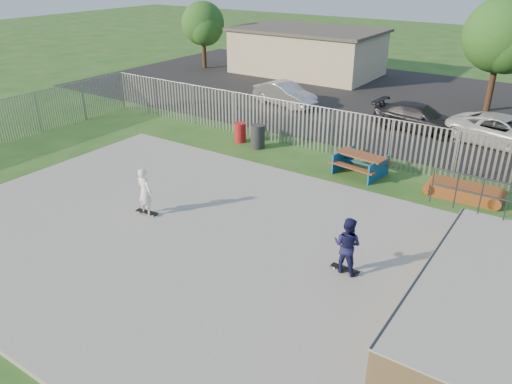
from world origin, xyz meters
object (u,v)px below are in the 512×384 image
Objects in this scene: car_silver at (285,94)px; skater_navy at (347,245)px; trash_bin_red at (240,132)px; trash_bin_grey at (258,136)px; tree_mid at (501,35)px; funbox at (464,192)px; skater_white at (145,192)px; car_dark at (419,118)px; car_white at (504,132)px; tree_left at (203,24)px; picnic_table at (360,164)px.

car_silver is 17.02m from skater_navy.
trash_bin_red is 0.23× the size of car_silver.
trash_bin_red is 0.85× the size of trash_bin_grey.
tree_mid is (7.23, 12.12, 3.54)m from trash_bin_grey.
trash_bin_red is 1.14m from trash_bin_grey.
skater_navy is at bearing -89.08° from tree_mid.
funbox is 11.11m from skater_white.
car_dark is 3.88m from car_white.
trash_bin_red is at bearing -154.24° from car_silver.
car_dark is at bearing -17.95° from tree_left.
trash_bin_red is at bearing 169.46° from trash_bin_grey.
funbox is 10.07m from trash_bin_red.
tree_mid is (9.87, 5.43, 3.39)m from car_silver.
tree_mid reaches higher than trash_bin_grey.
skater_white is (-6.78, -0.64, 0.00)m from skater_navy.
trash_bin_grey is at bearing -145.93° from car_silver.
funbox is at bearing -134.95° from skater_white.
funbox is at bearing -170.59° from car_white.
tree_mid reaches higher than car_dark.
car_white is 3.08× the size of skater_white.
picnic_table is 3.93m from funbox.
funbox is at bearing -145.21° from car_dark.
skater_white is at bearing -154.13° from car_silver.
skater_navy is at bearing -165.25° from car_dark.
car_silver is 11.77m from tree_mid.
tree_left is (-22.37, 6.07, 2.60)m from car_white.
picnic_table is 10.33m from car_silver.
trash_bin_grey is 0.66× the size of skater_navy.
car_white is at bearing -95.25° from skater_navy.
tree_left is at bearing 74.38° from car_silver.
car_white is 3.08× the size of skater_navy.
car_white reaches higher than trash_bin_red.
funbox is 1.40× the size of skater_white.
tree_mid reaches higher than funbox.
tree_left is 3.08× the size of skater_white.
tree_left reaches higher than trash_bin_grey.
skater_navy reaches higher than picnic_table.
tree_left is at bearing -52.08° from skater_white.
tree_left is at bearing -41.59° from skater_navy.
tree_mid reaches higher than picnic_table.
picnic_table is at bearing -2.47° from trash_bin_grey.
tree_left reaches higher than skater_white.
tree_mid is 19.32m from skater_navy.
car_white is (4.02, 6.54, 0.28)m from picnic_table.
skater_navy is (2.51, -6.73, 0.53)m from picnic_table.
skater_white is at bearing 159.46° from car_white.
tree_mid is at bearing 54.99° from trash_bin_red.
tree_mid is at bearing 96.02° from funbox.
car_dark is at bearing 51.10° from trash_bin_grey.
picnic_table is at bearing -100.11° from tree_mid.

